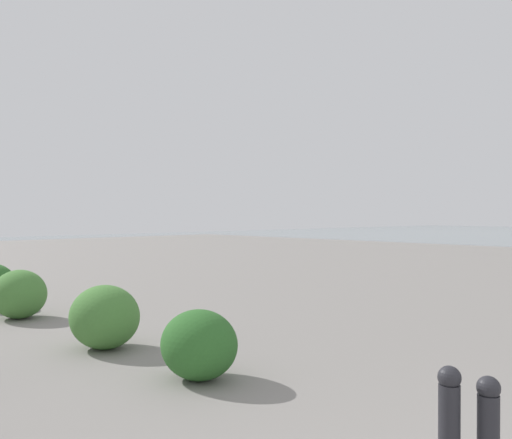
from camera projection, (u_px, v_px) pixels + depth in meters
bollard_mid at (449, 436)px, 3.00m from camera, size 0.13×0.13×0.82m
shrub_low at (199, 345)px, 5.40m from camera, size 0.83×0.75×0.71m
shrub_round at (19, 294)px, 8.58m from camera, size 0.92×0.83×0.78m
shrub_tall at (105, 317)px, 6.65m from camera, size 0.93×0.84×0.79m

